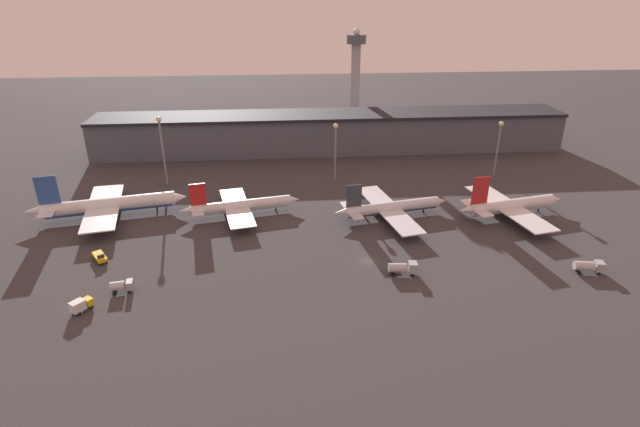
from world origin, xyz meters
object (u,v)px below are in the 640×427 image
service_vehicle_1 (100,257)px  control_tower (355,73)px  airplane_2 (391,208)px  airplane_1 (240,206)px  service_vehicle_0 (122,286)px  airplane_0 (108,205)px  service_vehicle_2 (589,266)px  airplane_3 (511,206)px  service_vehicle_3 (403,268)px  service_vehicle_4 (81,305)px

service_vehicle_1 → control_tower: 152.82m
airplane_2 → control_tower: control_tower is taller
airplane_1 → service_vehicle_0: size_ratio=7.01×
service_vehicle_0 → airplane_0: bearing=100.3°
airplane_0 → service_vehicle_2: airplane_0 is taller
airplane_0 → service_vehicle_0: (15.43, -43.20, -2.22)m
airplane_0 → control_tower: control_tower is taller
airplane_0 → airplane_1: airplane_0 is taller
airplane_2 → airplane_3: airplane_3 is taller
service_vehicle_0 → service_vehicle_3: service_vehicle_3 is taller
service_vehicle_0 → airplane_3: bearing=7.7°
airplane_1 → service_vehicle_1: 43.27m
service_vehicle_2 → control_tower: 147.87m
airplane_1 → service_vehicle_2: airplane_1 is taller
airplane_1 → service_vehicle_0: bearing=-132.6°
service_vehicle_0 → service_vehicle_1: service_vehicle_0 is taller
airplane_1 → service_vehicle_4: (-31.84, -48.16, -1.40)m
control_tower → airplane_1: bearing=-117.0°
airplane_1 → service_vehicle_3: (42.35, -38.81, -1.22)m
airplane_1 → service_vehicle_0: 48.08m
airplane_3 → service_vehicle_1: airplane_3 is taller
service_vehicle_0 → service_vehicle_4: service_vehicle_4 is taller
airplane_2 → control_tower: (3.68, 103.70, 24.30)m
airplane_2 → airplane_3: size_ratio=1.01×
airplane_0 → service_vehicle_1: (5.65, -27.82, -2.73)m
service_vehicle_3 → airplane_1: bearing=142.8°
airplane_0 → service_vehicle_0: size_ratio=8.85×
airplane_2 → service_vehicle_3: (-4.17, -33.73, -1.22)m
airplane_0 → service_vehicle_4: (8.59, -50.31, -2.21)m
service_vehicle_1 → service_vehicle_4: (2.94, -22.49, 0.52)m
airplane_0 → service_vehicle_3: bearing=-37.6°
airplane_2 → airplane_3: bearing=-15.1°
airplane_2 → service_vehicle_1: airplane_2 is taller
service_vehicle_0 → control_tower: bearing=52.3°
service_vehicle_2 → service_vehicle_4: service_vehicle_2 is taller
airplane_2 → service_vehicle_4: (-78.35, -43.07, -1.40)m
airplane_1 → service_vehicle_4: size_ratio=7.41×
airplane_2 → control_tower: 106.57m
service_vehicle_2 → service_vehicle_3: size_ratio=1.01×
service_vehicle_0 → control_tower: control_tower is taller
service_vehicle_3 → control_tower: bearing=92.0°
airplane_2 → airplane_3: 37.12m
airplane_0 → service_vehicle_2: bearing=-30.0°
airplane_1 → service_vehicle_4: airplane_1 is taller
airplane_3 → service_vehicle_2: airplane_3 is taller
airplane_2 → service_vehicle_1: (-81.29, -20.58, -1.92)m
airplane_3 → airplane_0: bearing=164.3°
service_vehicle_4 → airplane_0: bearing=48.3°
airplane_0 → control_tower: 134.42m
service_vehicle_1 → airplane_0: bearing=158.8°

